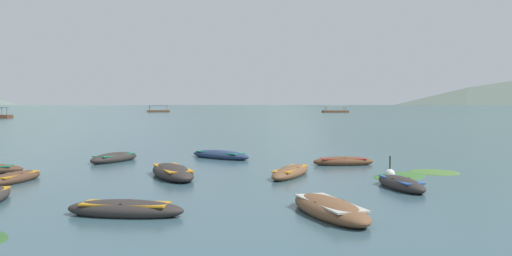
{
  "coord_description": "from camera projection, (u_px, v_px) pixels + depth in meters",
  "views": [
    {
      "loc": [
        2.45,
        -7.02,
        3.15
      ],
      "look_at": [
        0.75,
        38.52,
        1.04
      ],
      "focal_mm": 37.45,
      "sensor_mm": 36.0,
      "label": 1
    }
  ],
  "objects": [
    {
      "name": "rowboat_1",
      "position": [
        220.0,
        155.0,
        30.55
      ],
      "size": [
        4.11,
        3.59,
        0.57
      ],
      "color": "navy",
      "rests_on": "ground"
    },
    {
      "name": "rowboat_3",
      "position": [
        401.0,
        184.0,
        19.67
      ],
      "size": [
        1.72,
        3.38,
        0.56
      ],
      "color": "#2D2826",
      "rests_on": "ground"
    },
    {
      "name": "ferry_2",
      "position": [
        158.0,
        111.0,
        188.77
      ],
      "size": [
        8.4,
        4.54,
        2.54
      ],
      "color": "brown",
      "rests_on": "ground"
    },
    {
      "name": "rowboat_4",
      "position": [
        15.0,
        178.0,
        21.33
      ],
      "size": [
        1.38,
        3.36,
        0.51
      ],
      "color": "#4C3323",
      "rests_on": "ground"
    },
    {
      "name": "mountain_1",
      "position": [
        6.0,
        64.0,
        1306.68
      ],
      "size": [
        712.98,
        712.98,
        200.35
      ],
      "primitive_type": "cone",
      "color": "slate",
      "rests_on": "ground"
    },
    {
      "name": "rowboat_6",
      "position": [
        291.0,
        172.0,
        23.04
      ],
      "size": [
        2.29,
        4.17,
        0.56
      ],
      "color": "brown",
      "rests_on": "ground"
    },
    {
      "name": "weed_patch_2",
      "position": [
        434.0,
        172.0,
        24.32
      ],
      "size": [
        3.12,
        3.13,
        0.14
      ],
      "primitive_type": "ellipsoid",
      "rotation": [
        0.0,
        0.0,
        0.74
      ],
      "color": "#477033",
      "rests_on": "ground"
    },
    {
      "name": "ground_plane",
      "position": [
        275.0,
        104.0,
        1504.6
      ],
      "size": [
        6000.0,
        6000.0,
        0.0
      ],
      "primitive_type": "plane",
      "color": "#385660"
    },
    {
      "name": "rowboat_0",
      "position": [
        330.0,
        209.0,
        14.96
      ],
      "size": [
        2.6,
        4.28,
        0.6
      ],
      "color": "brown",
      "rests_on": "ground"
    },
    {
      "name": "rowboat_8",
      "position": [
        114.0,
        158.0,
        28.84
      ],
      "size": [
        2.42,
        3.74,
        0.61
      ],
      "color": "#2D2826",
      "rests_on": "ground"
    },
    {
      "name": "rowboat_9",
      "position": [
        172.0,
        172.0,
        22.71
      ],
      "size": [
        3.17,
        4.69,
        0.68
      ],
      "color": "#2D2826",
      "rests_on": "ground"
    },
    {
      "name": "weed_patch_1",
      "position": [
        400.0,
        176.0,
        22.99
      ],
      "size": [
        3.46,
        3.93,
        0.14
      ],
      "primitive_type": "ellipsoid",
      "rotation": [
        0.0,
        0.0,
        1.02
      ],
      "color": "#38662D",
      "rests_on": "ground"
    },
    {
      "name": "rowboat_7",
      "position": [
        125.0,
        209.0,
        14.95
      ],
      "size": [
        3.46,
        1.38,
        0.56
      ],
      "color": "#2D2826",
      "rests_on": "ground"
    },
    {
      "name": "rowboat_2",
      "position": [
        343.0,
        162.0,
        27.27
      ],
      "size": [
        3.23,
        1.42,
        0.54
      ],
      "color": "brown",
      "rests_on": "ground"
    },
    {
      "name": "mountain_3",
      "position": [
        483.0,
        43.0,
        1711.76
      ],
      "size": [
        1729.6,
        1729.6,
        393.97
      ],
      "primitive_type": "cone",
      "color": "#56665B",
      "rests_on": "ground"
    },
    {
      "name": "mountain_2",
      "position": [
        269.0,
        62.0,
        1635.76
      ],
      "size": [
        902.84,
        902.84,
        257.47
      ],
      "primitive_type": "cone",
      "color": "slate",
      "rests_on": "ground"
    },
    {
      "name": "mooring_buoy",
      "position": [
        390.0,
        174.0,
        23.04
      ],
      "size": [
        0.45,
        0.45,
        1.01
      ],
      "color": "silver",
      "rests_on": "ground"
    },
    {
      "name": "ferry_0",
      "position": [
        335.0,
        111.0,
        181.7
      ],
      "size": [
        9.13,
        4.29,
        2.54
      ],
      "color": "brown",
      "rests_on": "ground"
    }
  ]
}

